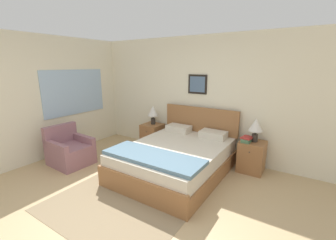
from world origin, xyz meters
TOP-DOWN VIEW (x-y plane):
  - ground_plane at (0.00, 0.00)m, footprint 16.00×16.00m
  - wall_back at (-0.00, 2.73)m, footprint 7.90×0.09m
  - wall_left at (-2.78, 1.35)m, footprint 0.08×5.10m
  - area_rug_main at (-0.21, 0.19)m, footprint 2.01×1.51m
  - bed at (-0.03, 1.57)m, footprint 1.69×2.18m
  - armchair at (-2.07, 0.74)m, footprint 0.79×0.72m
  - nightstand_near_window at (-1.21, 2.43)m, footprint 0.45×0.47m
  - nightstand_by_door at (1.14, 2.43)m, footprint 0.45×0.47m
  - table_lamp_near_window at (-1.20, 2.46)m, footprint 0.26×0.26m
  - table_lamp_by_door at (1.16, 2.46)m, footprint 0.26×0.26m
  - book_thick_bottom at (1.04, 2.38)m, footprint 0.17×0.28m
  - book_hardcover_middle at (1.04, 2.38)m, footprint 0.17×0.29m
  - book_novel_upper at (1.04, 2.38)m, footprint 0.21×0.25m

SIDE VIEW (x-z plane):
  - ground_plane at x=0.00m, z-range 0.00..0.00m
  - area_rug_main at x=-0.21m, z-range 0.00..0.01m
  - armchair at x=-2.07m, z-range -0.12..0.66m
  - nightstand_near_window at x=-1.21m, z-range 0.00..0.59m
  - nightstand_by_door at x=1.14m, z-range 0.00..0.59m
  - bed at x=-0.03m, z-range -0.25..0.84m
  - book_thick_bottom at x=1.04m, z-range 0.59..0.62m
  - book_hardcover_middle at x=1.04m, z-range 0.62..0.65m
  - book_novel_upper at x=1.04m, z-range 0.65..0.68m
  - table_lamp_near_window at x=-1.20m, z-range 0.67..1.12m
  - table_lamp_by_door at x=1.16m, z-range 0.67..1.12m
  - wall_back at x=0.00m, z-range 0.00..2.60m
  - wall_left at x=-2.78m, z-range 0.00..2.60m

